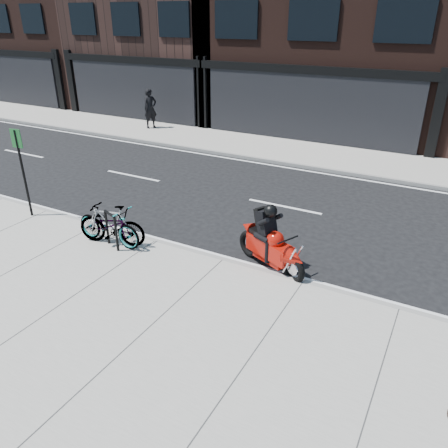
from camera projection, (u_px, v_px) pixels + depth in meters
The scene contains 10 objects.
ground at pixel (257, 232), 12.00m from camera, with size 120.00×120.00×0.00m, color black.
sidewalk_near at pixel (143, 335), 8.02m from camera, with size 60.00×6.00×0.13m, color gray.
sidewalk_far at pixel (336, 157), 18.10m from camera, with size 60.00×3.50×0.13m, color gray.
building_midwest at pixel (180, 4), 26.08m from camera, with size 10.00×10.00×12.00m, color black.
bike_rack at pixel (111, 227), 10.72m from camera, with size 0.53×0.25×0.94m.
bicycle_front at pixel (109, 225), 10.94m from camera, with size 0.67×1.92×1.01m, color gray.
bicycle_rear at pixel (112, 225), 10.88m from camera, with size 0.50×1.78×1.07m, color gray.
motorcycle at pixel (273, 245), 9.93m from camera, with size 2.03×1.19×1.62m.
pedestrian at pixel (150, 109), 22.17m from camera, with size 0.71×0.47×1.95m, color black.
sign_post at pixel (22, 166), 12.04m from camera, with size 0.34×0.07×2.52m.
Camera 1 is at (4.35, -9.85, 5.38)m, focal length 35.00 mm.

